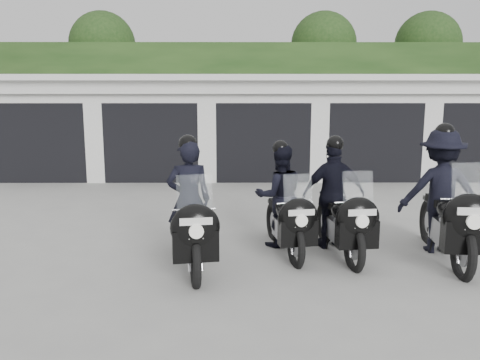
{
  "coord_description": "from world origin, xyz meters",
  "views": [
    {
      "loc": [
        -0.72,
        -8.48,
        2.67
      ],
      "look_at": [
        -0.67,
        0.2,
        1.05
      ],
      "focal_mm": 38.0,
      "sensor_mm": 36.0,
      "label": 1
    }
  ],
  "objects_px": {
    "police_bike_a": "(190,214)",
    "police_bike_d": "(444,199)",
    "police_bike_c": "(337,202)",
    "police_bike_b": "(282,203)"
  },
  "relations": [
    {
      "from": "police_bike_a",
      "to": "police_bike_c",
      "type": "relative_size",
      "value": 1.03
    },
    {
      "from": "police_bike_d",
      "to": "police_bike_a",
      "type": "bearing_deg",
      "value": -169.03
    },
    {
      "from": "police_bike_c",
      "to": "police_bike_d",
      "type": "height_order",
      "value": "police_bike_d"
    },
    {
      "from": "police_bike_a",
      "to": "police_bike_d",
      "type": "bearing_deg",
      "value": -2.85
    },
    {
      "from": "police_bike_a",
      "to": "police_bike_d",
      "type": "height_order",
      "value": "police_bike_d"
    },
    {
      "from": "police_bike_b",
      "to": "police_bike_c",
      "type": "bearing_deg",
      "value": -16.87
    },
    {
      "from": "police_bike_c",
      "to": "police_bike_d",
      "type": "bearing_deg",
      "value": -14.88
    },
    {
      "from": "police_bike_a",
      "to": "police_bike_c",
      "type": "xyz_separation_m",
      "value": [
        2.31,
        0.67,
        0.02
      ]
    },
    {
      "from": "police_bike_a",
      "to": "police_bike_c",
      "type": "height_order",
      "value": "police_bike_a"
    },
    {
      "from": "police_bike_b",
      "to": "police_bike_d",
      "type": "relative_size",
      "value": 0.85
    }
  ]
}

